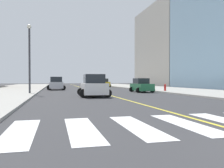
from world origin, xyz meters
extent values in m
cube|color=#9E9B93|center=(12.20, 20.00, 0.07)|extent=(10.00, 120.00, 0.15)
cube|color=silver|center=(-6.30, 4.00, 0.01)|extent=(0.90, 4.00, 0.01)
cube|color=silver|center=(-4.50, 4.00, 0.01)|extent=(0.90, 4.00, 0.01)
cube|color=silver|center=(-2.70, 4.00, 0.01)|extent=(0.90, 4.00, 0.01)
cube|color=silver|center=(-0.90, 4.00, 0.01)|extent=(0.90, 4.00, 0.01)
cube|color=yellow|center=(0.00, 40.00, 0.01)|extent=(0.16, 80.00, 0.01)
cube|color=#9E9B93|center=(29.12, 57.02, 11.02)|extent=(18.00, 24.00, 22.05)
cube|color=gold|center=(5.09, 46.34, 0.68)|extent=(1.89, 4.16, 0.89)
cube|color=#1E2328|center=(5.09, 46.59, 1.48)|extent=(1.59, 2.08, 0.75)
cylinder|color=black|center=(4.14, 45.05, 0.34)|extent=(0.67, 0.22, 0.67)
cylinder|color=black|center=(6.06, 45.06, 0.34)|extent=(0.67, 0.22, 0.67)
cylinder|color=black|center=(4.13, 47.63, 0.34)|extent=(0.67, 0.22, 0.67)
cylinder|color=black|center=(6.05, 47.63, 0.34)|extent=(0.67, 0.22, 0.67)
cube|color=#236B42|center=(5.28, 24.19, 0.64)|extent=(1.85, 3.95, 0.84)
cube|color=#1E2328|center=(5.28, 24.43, 1.40)|extent=(1.53, 1.98, 0.71)
cylinder|color=black|center=(4.40, 22.96, 0.32)|extent=(0.64, 0.22, 0.63)
cylinder|color=black|center=(6.21, 23.00, 0.32)|extent=(0.64, 0.22, 0.63)
cylinder|color=black|center=(4.36, 25.39, 0.32)|extent=(0.64, 0.22, 0.63)
cylinder|color=black|center=(6.16, 25.43, 0.32)|extent=(0.64, 0.22, 0.63)
cube|color=silver|center=(-1.83, 18.07, 0.75)|extent=(2.22, 4.64, 0.98)
cube|color=#1E2328|center=(-1.84, 17.80, 1.63)|extent=(1.82, 2.34, 0.83)
cylinder|color=black|center=(-0.73, 19.46, 0.37)|extent=(0.75, 0.26, 0.74)
cylinder|color=black|center=(-2.84, 19.53, 0.37)|extent=(0.75, 0.26, 0.74)
cylinder|color=black|center=(-0.82, 16.62, 0.37)|extent=(0.75, 0.26, 0.74)
cylinder|color=black|center=(-2.94, 16.69, 0.37)|extent=(0.75, 0.26, 0.74)
cube|color=#B7B7BC|center=(-5.13, 34.15, 0.74)|extent=(2.12, 4.56, 0.97)
cube|color=#1E2328|center=(-5.13, 33.88, 1.62)|extent=(1.76, 2.29, 0.82)
cylinder|color=black|center=(-4.11, 35.58, 0.37)|extent=(0.74, 0.25, 0.73)
cylinder|color=black|center=(-6.20, 35.54, 0.37)|extent=(0.74, 0.25, 0.73)
cylinder|color=black|center=(-4.07, 32.77, 0.37)|extent=(0.74, 0.25, 0.73)
cylinder|color=black|center=(-6.16, 32.73, 0.37)|extent=(0.74, 0.25, 0.73)
cylinder|color=red|center=(8.40, 24.00, 0.50)|extent=(0.26, 0.26, 0.70)
sphere|color=red|center=(8.40, 24.00, 0.93)|extent=(0.22, 0.22, 0.22)
cylinder|color=#38383D|center=(-7.91, 22.70, 3.58)|extent=(0.20, 0.20, 6.85)
sphere|color=silver|center=(-7.91, 22.70, 7.15)|extent=(0.44, 0.44, 0.44)
camera|label=1|loc=(-5.30, -3.19, 1.52)|focal=37.22mm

